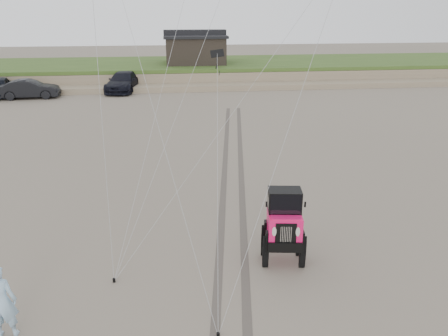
{
  "coord_description": "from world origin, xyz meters",
  "views": [
    {
      "loc": [
        -0.5,
        -9.9,
        7.47
      ],
      "look_at": [
        1.02,
        3.0,
        2.6
      ],
      "focal_mm": 35.0,
      "sensor_mm": 36.0,
      "label": 1
    }
  ],
  "objects_px": {
    "jeep": "(284,235)",
    "man": "(1,301)",
    "truck_c": "(124,82)",
    "truck_b": "(30,89)",
    "cabin": "(195,48)"
  },
  "relations": [
    {
      "from": "cabin",
      "to": "truck_b",
      "type": "height_order",
      "value": "cabin"
    },
    {
      "from": "cabin",
      "to": "man",
      "type": "bearing_deg",
      "value": -100.01
    },
    {
      "from": "truck_b",
      "to": "man",
      "type": "relative_size",
      "value": 2.47
    },
    {
      "from": "jeep",
      "to": "cabin",
      "type": "bearing_deg",
      "value": 98.83
    },
    {
      "from": "jeep",
      "to": "man",
      "type": "bearing_deg",
      "value": -154.31
    },
    {
      "from": "cabin",
      "to": "man",
      "type": "xyz_separation_m",
      "value": [
        -6.69,
        -37.91,
        -2.26
      ]
    },
    {
      "from": "man",
      "to": "cabin",
      "type": "bearing_deg",
      "value": -102.35
    },
    {
      "from": "cabin",
      "to": "truck_b",
      "type": "bearing_deg",
      "value": -150.15
    },
    {
      "from": "truck_c",
      "to": "man",
      "type": "distance_m",
      "value": 32.09
    },
    {
      "from": "jeep",
      "to": "truck_c",
      "type": "bearing_deg",
      "value": 112.11
    },
    {
      "from": "cabin",
      "to": "jeep",
      "type": "relative_size",
      "value": 1.27
    },
    {
      "from": "truck_b",
      "to": "man",
      "type": "height_order",
      "value": "man"
    },
    {
      "from": "jeep",
      "to": "man",
      "type": "xyz_separation_m",
      "value": [
        -7.35,
        -2.37,
        0.04
      ]
    },
    {
      "from": "truck_b",
      "to": "truck_c",
      "type": "distance_m",
      "value": 8.0
    },
    {
      "from": "truck_c",
      "to": "man",
      "type": "xyz_separation_m",
      "value": [
        0.25,
        -32.08,
        0.12
      ]
    }
  ]
}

